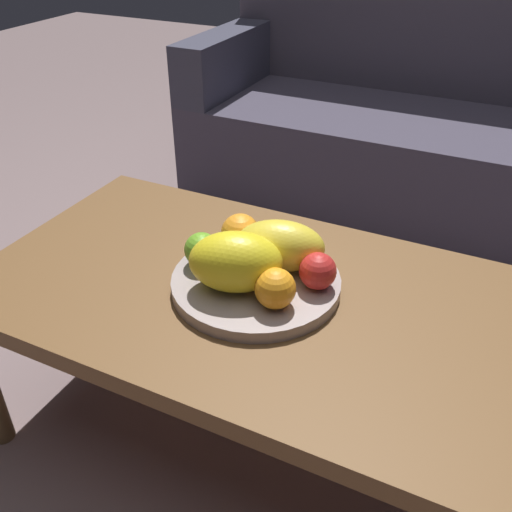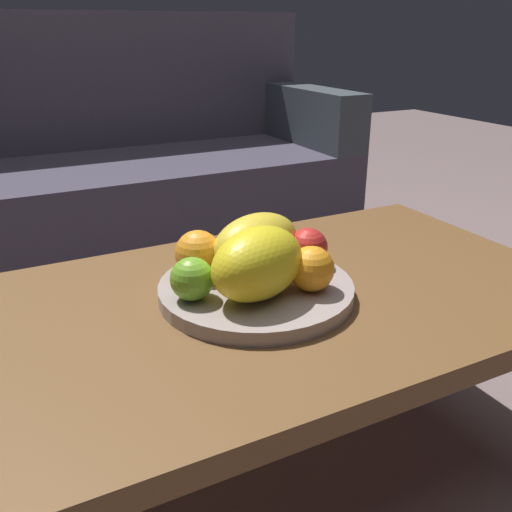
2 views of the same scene
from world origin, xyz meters
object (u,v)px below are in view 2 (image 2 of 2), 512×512
Objects in this scene: coffee_table at (262,319)px; couch at (119,182)px; apple_right at (308,247)px; orange_left at (198,253)px; fruit_bowl at (256,290)px; melon_large_front at (256,243)px; orange_front at (311,269)px; banana_bunch at (239,259)px; melon_smaller_beside at (258,263)px; apple_front at (191,278)px.

couch reaches higher than coffee_table.
couch reaches higher than apple_right.
couch is at bearing 82.97° from orange_left.
couch is 1.29m from fruit_bowl.
melon_large_front is at bearing -92.23° from couch.
melon_large_front is (0.02, 0.06, 0.12)m from coffee_table.
orange_left is 0.20m from apple_right.
orange_front is at bearing -42.89° from coffee_table.
banana_bunch is at bearing 175.92° from melon_large_front.
apple_right is at bearing -88.06° from couch.
couch is at bearing 91.94° from apple_right.
coffee_table is at bearing -77.40° from banana_bunch.
melon_smaller_beside reaches higher than melon_large_front.
melon_large_front is 1.05× the size of banana_bunch.
melon_smaller_beside reaches higher than fruit_bowl.
melon_large_front is at bearing 71.59° from coffee_table.
orange_front is 0.20m from apple_front.
banana_bunch is (-0.01, 0.06, 0.10)m from coffee_table.
couch is at bearing 85.90° from melon_smaller_beside.
coffee_table is at bearing -2.01° from apple_front.
melon_large_front reaches higher than coffee_table.
couch reaches higher than apple_front.
couch is 24.14× the size of apple_front.
melon_smaller_beside is at bearing 168.37° from orange_front.
coffee_table is at bearing -164.64° from apple_right.
apple_front is at bearing -153.20° from banana_bunch.
melon_smaller_beside is (-0.02, -0.05, 0.07)m from fruit_bowl.
coffee_table is 0.16m from apple_right.
coffee_table is 0.14m from orange_front.
fruit_bowl is at bearing 66.19° from melon_smaller_beside.
coffee_table is at bearing 137.11° from orange_front.
orange_left is (-0.14, 0.14, 0.00)m from orange_front.
apple_front is (-0.12, -0.00, 0.05)m from fruit_bowl.
banana_bunch is at bearing 166.20° from apple_right.
coffee_table is at bearing 54.58° from melon_smaller_beside.
apple_front is (-0.19, 0.06, -0.00)m from orange_front.
couch is 10.06× the size of banana_bunch.
melon_large_front is 0.15m from apple_front.
melon_large_front is (-0.05, -1.23, 0.19)m from couch.
melon_smaller_beside is at bearing -98.09° from banana_bunch.
orange_front reaches higher than apple_front.
fruit_bowl is 4.40× the size of orange_front.
apple_front is 0.13m from banana_bunch.
fruit_bowl is at bearing -83.81° from banana_bunch.
orange_front is at bearing -118.88° from apple_right.
fruit_bowl is 0.09m from melon_large_front.
orange_front reaches higher than fruit_bowl.
orange_left is at bearing 161.26° from banana_bunch.
orange_left is 1.15× the size of apple_front.
orange_front is 1.06× the size of apple_right.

